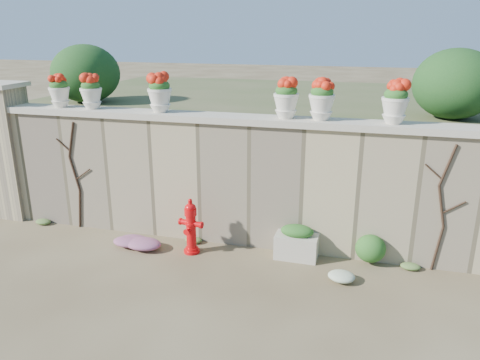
% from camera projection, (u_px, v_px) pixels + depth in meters
% --- Properties ---
extents(ground, '(80.00, 80.00, 0.00)m').
position_uv_depth(ground, '(189.00, 294.00, 6.24)').
color(ground, brown).
rests_on(ground, ground).
extents(stone_wall, '(8.00, 0.40, 2.00)m').
position_uv_depth(stone_wall, '(227.00, 183.00, 7.58)').
color(stone_wall, tan).
rests_on(stone_wall, ground).
extents(wall_cap, '(8.10, 0.52, 0.10)m').
position_uv_depth(wall_cap, '(227.00, 118.00, 7.26)').
color(wall_cap, beige).
rests_on(wall_cap, stone_wall).
extents(gate_pillar, '(0.72, 0.72, 2.48)m').
position_uv_depth(gate_pillar, '(10.00, 150.00, 8.54)').
color(gate_pillar, tan).
rests_on(gate_pillar, ground).
extents(raised_fill, '(9.00, 6.00, 2.00)m').
position_uv_depth(raised_fill, '(268.00, 139.00, 10.52)').
color(raised_fill, '#384C23').
rests_on(raised_fill, ground).
extents(back_shrub_left, '(1.30, 1.30, 1.10)m').
position_uv_depth(back_shrub_left, '(86.00, 74.00, 9.00)').
color(back_shrub_left, '#143814').
rests_on(back_shrub_left, raised_fill).
extents(back_shrub_right, '(1.30, 1.30, 1.10)m').
position_uv_depth(back_shrub_right, '(455.00, 84.00, 7.35)').
color(back_shrub_right, '#143814').
rests_on(back_shrub_right, raised_fill).
extents(vine_left, '(0.60, 0.04, 1.91)m').
position_uv_depth(vine_left, '(75.00, 174.00, 8.05)').
color(vine_left, black).
rests_on(vine_left, ground).
extents(vine_right, '(0.60, 0.04, 1.91)m').
position_uv_depth(vine_right, '(442.00, 207.00, 6.57)').
color(vine_right, black).
rests_on(vine_right, ground).
extents(fire_hydrant, '(0.39, 0.28, 0.90)m').
position_uv_depth(fire_hydrant, '(191.00, 226.00, 7.28)').
color(fire_hydrant, red).
rests_on(fire_hydrant, ground).
extents(planter_box, '(0.66, 0.39, 0.54)m').
position_uv_depth(planter_box, '(297.00, 243.00, 7.18)').
color(planter_box, beige).
rests_on(planter_box, ground).
extents(green_shrub, '(0.61, 0.55, 0.58)m').
position_uv_depth(green_shrub, '(368.00, 248.00, 6.91)').
color(green_shrub, '#1E5119').
rests_on(green_shrub, ground).
extents(magenta_clump, '(0.84, 0.56, 0.22)m').
position_uv_depth(magenta_clump, '(137.00, 241.00, 7.56)').
color(magenta_clump, '#C327A4').
rests_on(magenta_clump, ground).
extents(white_flowers, '(0.52, 0.41, 0.19)m').
position_uv_depth(white_flowers, '(342.00, 277.00, 6.50)').
color(white_flowers, white).
rests_on(white_flowers, ground).
extents(urn_pot_0, '(0.35, 0.35, 0.55)m').
position_uv_depth(urn_pot_0, '(59.00, 91.00, 7.90)').
color(urn_pot_0, silver).
rests_on(urn_pot_0, wall_cap).
extents(urn_pot_1, '(0.35, 0.35, 0.56)m').
position_uv_depth(urn_pot_1, '(91.00, 92.00, 7.74)').
color(urn_pot_1, silver).
rests_on(urn_pot_1, wall_cap).
extents(urn_pot_2, '(0.39, 0.39, 0.61)m').
position_uv_depth(urn_pot_2, '(160.00, 93.00, 7.43)').
color(urn_pot_2, silver).
rests_on(urn_pot_2, wall_cap).
extents(urn_pot_3, '(0.38, 0.38, 0.59)m').
position_uv_depth(urn_pot_3, '(286.00, 99.00, 6.92)').
color(urn_pot_3, silver).
rests_on(urn_pot_3, wall_cap).
extents(urn_pot_4, '(0.38, 0.38, 0.60)m').
position_uv_depth(urn_pot_4, '(322.00, 100.00, 6.79)').
color(urn_pot_4, silver).
rests_on(urn_pot_4, wall_cap).
extents(urn_pot_5, '(0.38, 0.38, 0.59)m').
position_uv_depth(urn_pot_5, '(395.00, 103.00, 6.53)').
color(urn_pot_5, silver).
rests_on(urn_pot_5, wall_cap).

